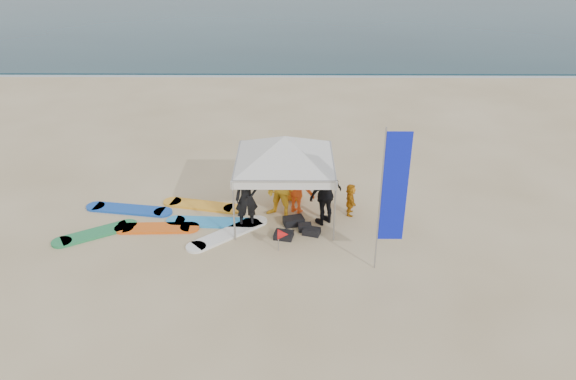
% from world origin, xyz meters
% --- Properties ---
extents(ground, '(120.00, 120.00, 0.00)m').
position_xyz_m(ground, '(0.00, 0.00, 0.00)').
color(ground, beige).
rests_on(ground, ground).
extents(shoreline_foam, '(160.00, 1.20, 0.01)m').
position_xyz_m(shoreline_foam, '(0.00, 18.20, 0.00)').
color(shoreline_foam, silver).
rests_on(shoreline_foam, ground).
extents(person_black_a, '(0.71, 0.54, 1.76)m').
position_xyz_m(person_black_a, '(-0.72, 2.73, 0.88)').
color(person_black_a, black).
rests_on(person_black_a, ground).
extents(person_yellow, '(1.17, 1.10, 1.91)m').
position_xyz_m(person_yellow, '(0.20, 3.19, 0.95)').
color(person_yellow, yellow).
rests_on(person_yellow, ground).
extents(person_orange_a, '(1.22, 1.01, 1.64)m').
position_xyz_m(person_orange_a, '(0.69, 3.56, 0.82)').
color(person_orange_a, '#FF4F16').
rests_on(person_orange_a, ground).
extents(person_black_b, '(1.13, 0.99, 1.83)m').
position_xyz_m(person_black_b, '(1.47, 2.91, 0.92)').
color(person_black_b, black).
rests_on(person_black_b, ground).
extents(person_orange_b, '(0.90, 0.60, 1.80)m').
position_xyz_m(person_orange_b, '(0.52, 4.29, 0.90)').
color(person_orange_b, orange).
rests_on(person_orange_b, ground).
extents(person_seated, '(0.34, 0.91, 0.97)m').
position_xyz_m(person_seated, '(2.22, 3.40, 0.48)').
color(person_seated, '#C77711').
rests_on(person_seated, ground).
extents(canopy_tent, '(3.76, 3.76, 2.83)m').
position_xyz_m(canopy_tent, '(0.33, 3.31, 2.47)').
color(canopy_tent, '#A5A5A8').
rests_on(canopy_tent, ground).
extents(feather_flag, '(0.63, 0.04, 3.75)m').
position_xyz_m(feather_flag, '(2.88, 0.71, 2.21)').
color(feather_flag, '#A5A5A8').
rests_on(feather_flag, ground).
extents(marker_pennant, '(0.28, 0.28, 0.64)m').
position_xyz_m(marker_pennant, '(0.30, 1.46, 0.49)').
color(marker_pennant, '#A5A5A8').
rests_on(marker_pennant, ground).
extents(gear_pile, '(1.31, 1.20, 0.22)m').
position_xyz_m(gear_pile, '(0.66, 2.45, 0.10)').
color(gear_pile, black).
rests_on(gear_pile, ground).
extents(surfboard_spread, '(5.50, 2.96, 0.07)m').
position_xyz_m(surfboard_spread, '(-2.87, 2.88, 0.03)').
color(surfboard_spread, orange).
rests_on(surfboard_spread, ground).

